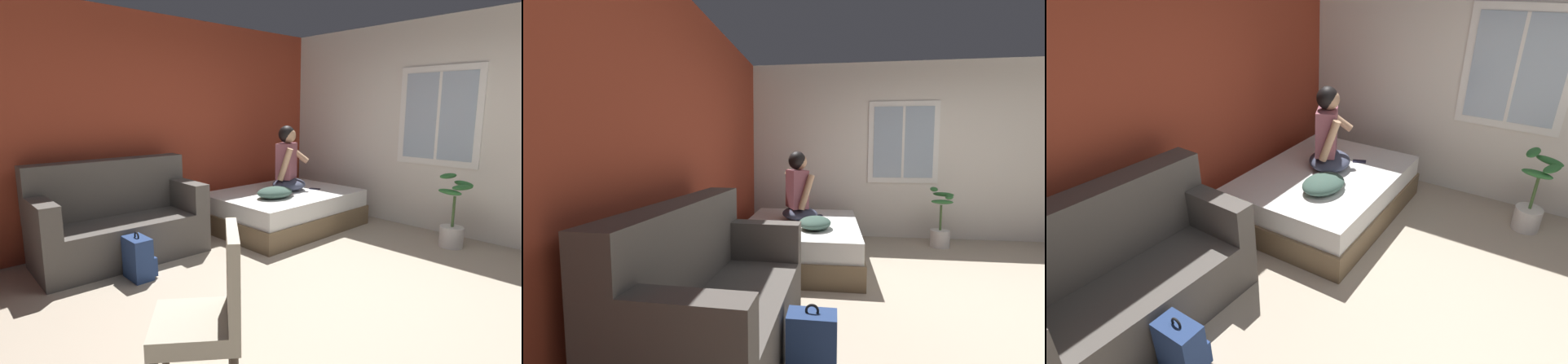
# 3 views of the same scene
# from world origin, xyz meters

# --- Properties ---
(ground_plane) EXTENTS (40.00, 40.00, 0.00)m
(ground_plane) POSITION_xyz_m (0.00, 0.00, 0.00)
(ground_plane) COLOR tan
(wall_back_accent) EXTENTS (10.01, 0.16, 2.70)m
(wall_back_accent) POSITION_xyz_m (0.00, 2.81, 1.35)
(wall_back_accent) COLOR #993823
(wall_back_accent) RESTS_ON ground
(wall_side_with_window) EXTENTS (0.19, 6.86, 2.70)m
(wall_side_with_window) POSITION_xyz_m (2.59, 0.01, 1.35)
(wall_side_with_window) COLOR silver
(wall_side_with_window) RESTS_ON ground
(bed) EXTENTS (1.93, 1.43, 0.48)m
(bed) POSITION_xyz_m (1.21, 1.85, 0.24)
(bed) COLOR brown
(bed) RESTS_ON ground
(couch) EXTENTS (1.73, 0.88, 1.04)m
(couch) POSITION_xyz_m (-0.91, 2.25, 0.39)
(couch) COLOR #514C47
(couch) RESTS_ON ground
(person_seated) EXTENTS (0.66, 0.62, 0.88)m
(person_seated) POSITION_xyz_m (1.33, 1.89, 0.84)
(person_seated) COLOR #383D51
(person_seated) RESTS_ON bed
(backpack) EXTENTS (0.23, 0.30, 0.46)m
(backpack) POSITION_xyz_m (-1.02, 1.59, 0.19)
(backpack) COLOR navy
(backpack) RESTS_ON ground
(throw_pillow) EXTENTS (0.51, 0.41, 0.14)m
(throw_pillow) POSITION_xyz_m (0.86, 1.66, 0.55)
(throw_pillow) COLOR #385147
(throw_pillow) RESTS_ON bed
(cell_phone) EXTENTS (0.12, 0.16, 0.01)m
(cell_phone) POSITION_xyz_m (1.65, 1.67, 0.48)
(cell_phone) COLOR black
(cell_phone) RESTS_ON bed
(potted_plant) EXTENTS (0.39, 0.37, 0.85)m
(potted_plant) POSITION_xyz_m (2.04, -0.06, 0.30)
(potted_plant) COLOR silver
(potted_plant) RESTS_ON ground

